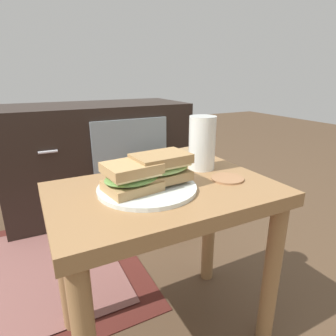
{
  "coord_description": "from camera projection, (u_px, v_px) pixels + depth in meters",
  "views": [
    {
      "loc": [
        -0.29,
        -0.58,
        0.72
      ],
      "look_at": [
        0.01,
        0.0,
        0.51
      ],
      "focal_mm": 30.18,
      "sensor_mm": 36.0,
      "label": 1
    }
  ],
  "objects": [
    {
      "name": "sandwich_back",
      "position": [
        161.0,
        167.0,
        0.69
      ],
      "size": [
        0.15,
        0.11,
        0.07
      ],
      "color": "#9E7A4C",
      "rests_on": "plate"
    },
    {
      "name": "coaster",
      "position": [
        227.0,
        178.0,
        0.75
      ],
      "size": [
        0.09,
        0.09,
        0.01
      ],
      "primitive_type": "cylinder",
      "color": "#996B47",
      "rests_on": "side_table"
    },
    {
      "name": "plate",
      "position": [
        147.0,
        188.0,
        0.68
      ],
      "size": [
        0.24,
        0.24,
        0.01
      ],
      "primitive_type": "cylinder",
      "color": "silver",
      "rests_on": "side_table"
    },
    {
      "name": "tv_cabinet",
      "position": [
        98.0,
        157.0,
        1.57
      ],
      "size": [
        0.96,
        0.46,
        0.58
      ],
      "color": "black",
      "rests_on": "ground"
    },
    {
      "name": "sandwich_front",
      "position": [
        132.0,
        177.0,
        0.65
      ],
      "size": [
        0.14,
        0.12,
        0.07
      ],
      "color": "tan",
      "rests_on": "plate"
    },
    {
      "name": "side_table",
      "position": [
        166.0,
        220.0,
        0.73
      ],
      "size": [
        0.56,
        0.36,
        0.46
      ],
      "color": "olive",
      "rests_on": "ground"
    },
    {
      "name": "area_rug",
      "position": [
        15.0,
        277.0,
        1.06
      ],
      "size": [
        0.91,
        0.81,
        0.01
      ],
      "color": "#4C1E19",
      "rests_on": "ground"
    },
    {
      "name": "ground_plane",
      "position": [
        166.0,
        331.0,
        0.84
      ],
      "size": [
        8.0,
        8.0,
        0.0
      ],
      "primitive_type": "plane",
      "color": "#4C3826"
    },
    {
      "name": "paper_bag",
      "position": [
        177.0,
        192.0,
        1.34
      ],
      "size": [
        0.23,
        0.14,
        0.4
      ],
      "color": "tan",
      "rests_on": "ground"
    },
    {
      "name": "beer_glass",
      "position": [
        202.0,
        144.0,
        0.82
      ],
      "size": [
        0.08,
        0.08,
        0.15
      ],
      "color": "silver",
      "rests_on": "side_table"
    }
  ]
}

